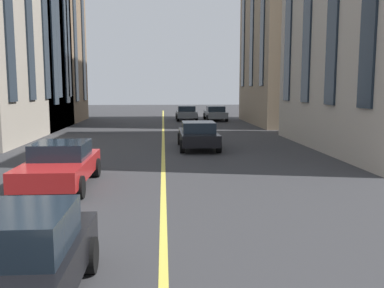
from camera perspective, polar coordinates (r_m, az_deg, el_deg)
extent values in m
cube|color=#D8C64C|center=(17.88, -3.89, -2.23)|extent=(80.00, 0.16, 0.01)
cube|color=slate|center=(39.90, 3.16, 4.03)|extent=(4.40, 1.80, 0.55)
cube|color=#19232D|center=(39.66, 3.21, 4.77)|extent=(1.85, 1.58, 0.50)
cylinder|color=black|center=(41.27, 1.72, 3.77)|extent=(0.64, 0.22, 0.64)
cylinder|color=black|center=(41.47, 4.10, 3.78)|extent=(0.64, 0.22, 0.64)
cylinder|color=black|center=(38.38, 2.14, 3.49)|extent=(0.64, 0.22, 0.64)
cylinder|color=black|center=(38.60, 4.70, 3.49)|extent=(0.64, 0.22, 0.64)
cube|color=black|center=(6.36, -23.49, -15.90)|extent=(3.90, 1.75, 0.55)
cube|color=#19232D|center=(6.34, -23.16, -10.64)|extent=(1.64, 1.54, 0.55)
cylinder|color=black|center=(7.40, -13.59, -14.37)|extent=(0.60, 0.21, 0.60)
cube|color=#B21E1E|center=(13.64, -17.35, -3.11)|extent=(4.40, 1.80, 0.55)
cube|color=#19232D|center=(13.77, -17.22, -0.79)|extent=(1.85, 1.58, 0.50)
cylinder|color=black|center=(12.13, -14.90, -5.66)|extent=(0.64, 0.22, 0.64)
cylinder|color=black|center=(12.57, -22.69, -5.52)|extent=(0.64, 0.22, 0.64)
cylinder|color=black|center=(14.93, -12.79, -3.13)|extent=(0.64, 0.22, 0.64)
cylinder|color=black|center=(15.29, -19.21, -3.11)|extent=(0.64, 0.22, 0.64)
cube|color=black|center=(21.32, 0.82, 0.97)|extent=(4.40, 1.80, 0.55)
cube|color=#19232D|center=(21.05, 0.87, 2.32)|extent=(1.85, 1.58, 0.50)
cylinder|color=black|center=(22.74, -1.65, 0.69)|extent=(0.64, 0.22, 0.64)
cylinder|color=black|center=(22.87, 2.68, 0.72)|extent=(0.64, 0.22, 0.64)
cylinder|color=black|center=(19.86, -1.32, -0.31)|extent=(0.64, 0.22, 0.64)
cylinder|color=black|center=(20.01, 3.63, -0.27)|extent=(0.64, 0.22, 0.64)
cube|color=slate|center=(40.28, -0.77, 4.08)|extent=(4.40, 1.80, 0.55)
cube|color=#19232D|center=(40.04, -0.76, 4.81)|extent=(1.85, 1.58, 0.50)
cylinder|color=black|center=(41.71, -2.07, 3.81)|extent=(0.64, 0.22, 0.64)
cylinder|color=black|center=(41.80, 0.30, 3.82)|extent=(0.64, 0.22, 0.64)
cylinder|color=black|center=(38.82, -1.93, 3.53)|extent=(0.64, 0.22, 0.64)
cylinder|color=black|center=(38.91, 0.62, 3.55)|extent=(0.64, 0.22, 0.64)
cube|color=#19232D|center=(32.82, -17.80, 17.23)|extent=(1.10, 0.10, 12.79)
cube|color=#19232D|center=(35.93, -16.52, 16.40)|extent=(1.10, 0.10, 12.79)
cube|color=#19232D|center=(31.48, -18.17, 14.45)|extent=(1.10, 0.10, 10.26)
cube|color=#19232D|center=(35.03, -16.66, 13.77)|extent=(1.10, 0.10, 10.26)
cube|color=#19232D|center=(38.60, -15.43, 13.20)|extent=(1.10, 0.10, 10.26)
cube|color=#19232D|center=(42.19, -14.42, 12.73)|extent=(1.10, 0.10, 10.26)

